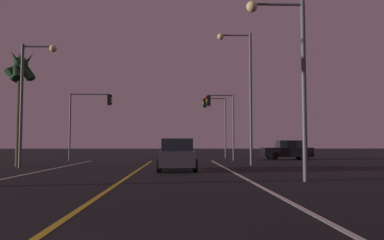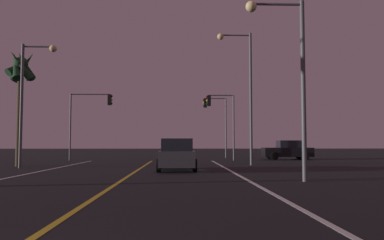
% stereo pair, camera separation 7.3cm
% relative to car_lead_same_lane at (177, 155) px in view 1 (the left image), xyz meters
% --- Properties ---
extents(lane_edge_right, '(0.16, 34.98, 0.01)m').
position_rel_car_lead_same_lane_xyz_m(lane_edge_right, '(2.83, -6.28, -0.82)').
color(lane_edge_right, silver).
rests_on(lane_edge_right, ground).
extents(lane_center_divider, '(0.16, 34.98, 0.01)m').
position_rel_car_lead_same_lane_xyz_m(lane_center_divider, '(-2.13, -6.28, -0.82)').
color(lane_center_divider, gold).
rests_on(lane_center_divider, ground).
extents(car_lead_same_lane, '(2.02, 4.30, 1.70)m').
position_rel_car_lead_same_lane_xyz_m(car_lead_same_lane, '(0.00, 0.00, 0.00)').
color(car_lead_same_lane, black).
rests_on(car_lead_same_lane, ground).
extents(car_crossing_side, '(4.30, 2.02, 1.70)m').
position_rel_car_lead_same_lane_xyz_m(car_crossing_side, '(9.77, 13.37, 0.00)').
color(car_crossing_side, black).
rests_on(car_crossing_side, ground).
extents(traffic_light_near_right, '(2.41, 0.36, 5.56)m').
position_rel_car_lead_same_lane_xyz_m(traffic_light_near_right, '(3.63, 11.71, 3.26)').
color(traffic_light_near_right, '#4C4C51').
rests_on(traffic_light_near_right, ground).
extents(traffic_light_near_left, '(3.56, 0.36, 5.60)m').
position_rel_car_lead_same_lane_xyz_m(traffic_light_near_left, '(-7.31, 11.71, 3.35)').
color(traffic_light_near_left, '#4C4C51').
rests_on(traffic_light_near_left, ground).
extents(traffic_light_far_right, '(2.35, 0.36, 5.93)m').
position_rel_car_lead_same_lane_xyz_m(traffic_light_far_right, '(3.69, 17.21, 3.50)').
color(traffic_light_far_right, '#4C4C51').
rests_on(traffic_light_far_right, ground).
extents(street_lamp_right_near, '(2.31, 0.44, 7.03)m').
position_rel_car_lead_same_lane_xyz_m(street_lamp_right_near, '(4.34, -6.09, 3.73)').
color(street_lamp_right_near, '#4C4C51').
rests_on(street_lamp_right_near, ground).
extents(street_lamp_left_mid, '(2.09, 0.44, 7.34)m').
position_rel_car_lead_same_lane_xyz_m(street_lamp_left_mid, '(-8.68, 2.18, 3.89)').
color(street_lamp_left_mid, '#4C4C51').
rests_on(street_lamp_left_mid, ground).
extents(street_lamp_right_far, '(2.33, 0.44, 8.89)m').
position_rel_car_lead_same_lane_xyz_m(street_lamp_right_far, '(4.42, 4.83, 4.75)').
color(street_lamp_right_far, '#4C4C51').
rests_on(street_lamp_right_far, ground).
extents(palm_tree_left_mid, '(1.94, 2.14, 7.46)m').
position_rel_car_lead_same_lane_xyz_m(palm_tree_left_mid, '(-10.04, 4.06, 5.04)').
color(palm_tree_left_mid, '#473826').
rests_on(palm_tree_left_mid, ground).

